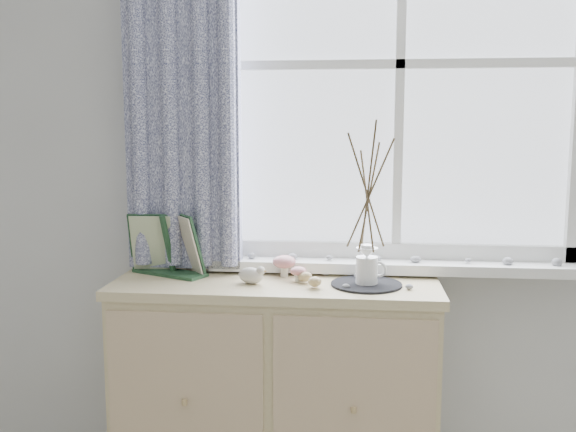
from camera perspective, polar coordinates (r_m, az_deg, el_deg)
The scene contains 8 objects.
sideboard at distance 2.51m, azimuth -1.06°, elevation -15.23°, with size 1.20×0.45×0.85m.
botanical_book at distance 2.47m, azimuth -10.72°, elevation -2.53°, with size 0.35×0.13×0.24m, color #1E3F25, non-canonical shape.
toadstool_cluster at distance 2.41m, azimuth -0.02°, elevation -4.36°, with size 0.14×0.15×0.08m.
wooden_eggs at distance 2.31m, azimuth 1.95°, elevation -5.64°, with size 0.09×0.11×0.06m.
songbird_figurine at distance 2.34m, azimuth -3.32°, elevation -5.22°, with size 0.13×0.06×0.07m, color beige, non-canonical shape.
crocheted_doily at distance 2.33m, azimuth 6.99°, elevation -6.05°, with size 0.26×0.26×0.01m, color black.
twig_pitcher at distance 2.27m, azimuth 7.13°, elevation 2.27°, with size 0.28×0.28×0.60m.
sideboard_pebbles at distance 2.36m, azimuth 6.32°, elevation -5.72°, with size 0.33×0.23×0.02m.
Camera 1 is at (0.14, -0.54, 1.42)m, focal length 40.00 mm.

